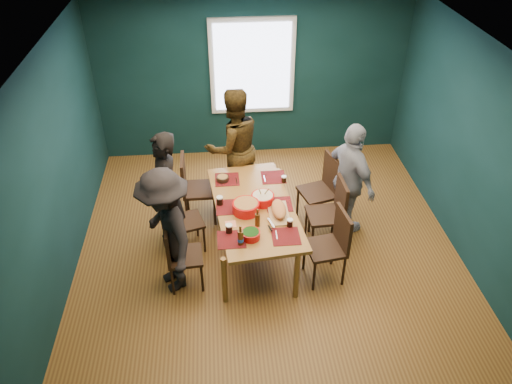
% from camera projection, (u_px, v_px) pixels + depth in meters
% --- Properties ---
extents(room, '(5.01, 5.01, 2.71)m').
position_uv_depth(room, '(267.00, 146.00, 6.21)').
color(room, olive).
rests_on(room, ground).
extents(dining_table, '(1.16, 2.01, 0.73)m').
position_uv_depth(dining_table, '(254.00, 210.00, 6.31)').
color(dining_table, '#9A612E').
rests_on(dining_table, floor).
extents(chair_left_far, '(0.46, 0.46, 1.00)m').
position_uv_depth(chair_left_far, '(192.00, 184.00, 6.92)').
color(chair_left_far, black).
rests_on(chair_left_far, floor).
extents(chair_left_mid, '(0.50, 0.50, 0.89)m').
position_uv_depth(chair_left_mid, '(180.00, 218.00, 6.42)').
color(chair_left_mid, black).
rests_on(chair_left_mid, floor).
extents(chair_left_near, '(0.44, 0.44, 0.90)m').
position_uv_depth(chair_left_near, '(177.00, 251.00, 5.88)').
color(chair_left_near, black).
rests_on(chair_left_near, floor).
extents(chair_right_far, '(0.57, 0.57, 1.01)m').
position_uv_depth(chair_right_far, '(324.00, 185.00, 6.89)').
color(chair_right_far, black).
rests_on(chair_right_far, floor).
extents(chair_right_mid, '(0.46, 0.46, 0.98)m').
position_uv_depth(chair_right_mid, '(332.00, 209.00, 6.48)').
color(chair_right_mid, black).
rests_on(chair_right_mid, floor).
extents(chair_right_near, '(0.50, 0.50, 0.98)m').
position_uv_depth(chair_right_near, '(333.00, 241.00, 5.97)').
color(chair_right_near, black).
rests_on(chair_right_near, floor).
extents(person_far_left, '(0.56, 0.70, 1.67)m').
position_uv_depth(person_far_left, '(166.00, 193.00, 6.32)').
color(person_far_left, black).
rests_on(person_far_left, floor).
extents(person_back, '(1.04, 0.93, 1.77)m').
position_uv_depth(person_back, '(234.00, 147.00, 7.16)').
color(person_back, black).
rests_on(person_back, floor).
extents(person_right, '(0.74, 1.03, 1.62)m').
position_uv_depth(person_right, '(350.00, 180.00, 6.60)').
color(person_right, white).
rests_on(person_right, floor).
extents(person_near_left, '(0.97, 1.21, 1.64)m').
position_uv_depth(person_near_left, '(167.00, 232.00, 5.71)').
color(person_near_left, black).
rests_on(person_near_left, floor).
extents(bowl_salad, '(0.33, 0.33, 0.14)m').
position_uv_depth(bowl_salad, '(246.00, 207.00, 6.13)').
color(bowl_salad, red).
rests_on(bowl_salad, dining_table).
extents(bowl_dumpling, '(0.29, 0.29, 0.27)m').
position_uv_depth(bowl_dumpling, '(263.00, 198.00, 6.29)').
color(bowl_dumpling, red).
rests_on(bowl_dumpling, dining_table).
extents(bowl_herbs, '(0.22, 0.22, 0.10)m').
position_uv_depth(bowl_herbs, '(251.00, 234.00, 5.74)').
color(bowl_herbs, red).
rests_on(bowl_herbs, dining_table).
extents(cutting_board, '(0.29, 0.60, 0.13)m').
position_uv_depth(cutting_board, '(279.00, 210.00, 6.10)').
color(cutting_board, tan).
rests_on(cutting_board, dining_table).
extents(small_bowl, '(0.17, 0.17, 0.07)m').
position_uv_depth(small_bowl, '(223.00, 178.00, 6.71)').
color(small_bowl, black).
rests_on(small_bowl, dining_table).
extents(beer_bottle_a, '(0.07, 0.07, 0.26)m').
position_uv_depth(beer_bottle_a, '(241.00, 238.00, 5.63)').
color(beer_bottle_a, '#46250C').
rests_on(beer_bottle_a, dining_table).
extents(beer_bottle_b, '(0.06, 0.06, 0.24)m').
position_uv_depth(beer_bottle_b, '(257.00, 219.00, 5.90)').
color(beer_bottle_b, '#46250C').
rests_on(beer_bottle_b, dining_table).
extents(cola_glass_a, '(0.08, 0.08, 0.12)m').
position_uv_depth(cola_glass_a, '(229.00, 228.00, 5.82)').
color(cola_glass_a, black).
rests_on(cola_glass_a, dining_table).
extents(cola_glass_b, '(0.08, 0.08, 0.11)m').
position_uv_depth(cola_glass_b, '(290.00, 223.00, 5.91)').
color(cola_glass_b, black).
rests_on(cola_glass_b, dining_table).
extents(cola_glass_c, '(0.07, 0.07, 0.09)m').
position_uv_depth(cola_glass_c, '(284.00, 179.00, 6.68)').
color(cola_glass_c, black).
rests_on(cola_glass_c, dining_table).
extents(cola_glass_d, '(0.08, 0.08, 0.12)m').
position_uv_depth(cola_glass_d, '(220.00, 200.00, 6.26)').
color(cola_glass_d, black).
rests_on(cola_glass_d, dining_table).
extents(napkin_a, '(0.16, 0.16, 0.00)m').
position_uv_depth(napkin_a, '(285.00, 203.00, 6.32)').
color(napkin_a, '#FF8E6B').
rests_on(napkin_a, dining_table).
extents(napkin_b, '(0.14, 0.14, 0.00)m').
position_uv_depth(napkin_b, '(231.00, 224.00, 5.98)').
color(napkin_b, '#FF8E6B').
rests_on(napkin_b, dining_table).
extents(napkin_c, '(0.13, 0.13, 0.00)m').
position_uv_depth(napkin_c, '(286.00, 238.00, 5.76)').
color(napkin_c, '#FF8E6B').
rests_on(napkin_c, dining_table).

